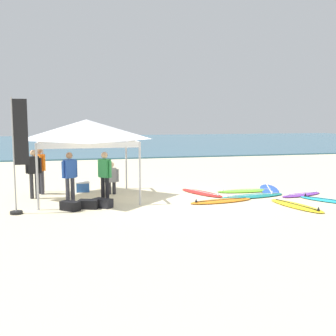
# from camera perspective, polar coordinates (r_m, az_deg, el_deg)

# --- Properties ---
(ground_plane) EXTENTS (80.00, 80.00, 0.00)m
(ground_plane) POSITION_cam_1_polar(r_m,az_deg,el_deg) (14.02, 1.92, -4.60)
(ground_plane) COLOR beige
(sea) EXTENTS (80.00, 36.00, 0.10)m
(sea) POSITION_cam_1_polar(r_m,az_deg,el_deg) (45.98, -9.09, 3.48)
(sea) COLOR #386B84
(sea) RESTS_ON ground
(canopy_tent) EXTENTS (3.28, 3.28, 2.75)m
(canopy_tent) POSITION_cam_1_polar(r_m,az_deg,el_deg) (14.57, -11.18, 5.18)
(canopy_tent) COLOR #B7B7BC
(canopy_tent) RESTS_ON ground
(surfboard_cyan) EXTENTS (1.48, 1.92, 0.19)m
(surfboard_cyan) POSITION_cam_1_polar(r_m,az_deg,el_deg) (14.99, 21.16, -4.17)
(surfboard_cyan) COLOR #23B2CC
(surfboard_cyan) RESTS_ON ground
(surfboard_blue) EXTENTS (1.58, 2.61, 0.19)m
(surfboard_blue) POSITION_cam_1_polar(r_m,az_deg,el_deg) (16.48, 13.81, -2.92)
(surfboard_blue) COLOR blue
(surfboard_blue) RESTS_ON ground
(surfboard_red) EXTENTS (1.39, 2.19, 0.19)m
(surfboard_red) POSITION_cam_1_polar(r_m,az_deg,el_deg) (15.40, 4.67, -3.43)
(surfboard_red) COLOR red
(surfboard_red) RESTS_ON ground
(surfboard_orange) EXTENTS (2.34, 0.94, 0.19)m
(surfboard_orange) POSITION_cam_1_polar(r_m,az_deg,el_deg) (14.00, 7.32, -4.52)
(surfboard_orange) COLOR orange
(surfboard_orange) RESTS_ON ground
(surfboard_teal) EXTENTS (2.58, 1.02, 0.19)m
(surfboard_teal) POSITION_cam_1_polar(r_m,az_deg,el_deg) (15.04, 11.60, -3.80)
(surfboard_teal) COLOR #19847F
(surfboard_teal) RESTS_ON ground
(surfboard_yellow) EXTENTS (1.08, 2.35, 0.19)m
(surfboard_yellow) POSITION_cam_1_polar(r_m,az_deg,el_deg) (13.76, 17.31, -4.99)
(surfboard_yellow) COLOR yellow
(surfboard_yellow) RESTS_ON ground
(surfboard_lime) EXTENTS (2.40, 0.68, 0.19)m
(surfboard_lime) POSITION_cam_1_polar(r_m,az_deg,el_deg) (16.06, 10.81, -3.10)
(surfboard_lime) COLOR #7AD12D
(surfboard_lime) RESTS_ON ground
(surfboard_purple) EXTENTS (1.92, 1.00, 0.19)m
(surfboard_purple) POSITION_cam_1_polar(r_m,az_deg,el_deg) (15.76, 17.97, -3.51)
(surfboard_purple) COLOR purple
(surfboard_purple) RESTS_ON ground
(person_blue) EXTENTS (0.50, 0.36, 1.71)m
(person_blue) POSITION_cam_1_polar(r_m,az_deg,el_deg) (13.68, -13.43, -0.88)
(person_blue) COLOR #383842
(person_blue) RESTS_ON ground
(person_orange) EXTENTS (0.41, 0.42, 1.71)m
(person_orange) POSITION_cam_1_polar(r_m,az_deg,el_deg) (15.84, -17.29, 0.05)
(person_orange) COLOR #383842
(person_orange) RESTS_ON ground
(person_green) EXTENTS (0.42, 0.41, 1.71)m
(person_green) POSITION_cam_1_polar(r_m,az_deg,el_deg) (13.57, -8.74, -0.83)
(person_green) COLOR black
(person_green) RESTS_ON ground
(person_black) EXTENTS (0.55, 0.25, 1.71)m
(person_black) POSITION_cam_1_polar(r_m,az_deg,el_deg) (15.04, -18.07, -0.33)
(person_black) COLOR #2D2D33
(person_black) RESTS_ON ground
(person_grey) EXTENTS (0.55, 0.23, 1.20)m
(person_grey) POSITION_cam_1_polar(r_m,az_deg,el_deg) (15.33, -7.82, -1.17)
(person_grey) COLOR #2D2D33
(person_grey) RESTS_ON ground
(banner_flag) EXTENTS (0.60, 0.36, 3.40)m
(banner_flag) POSITION_cam_1_polar(r_m,az_deg,el_deg) (12.72, -20.01, 0.96)
(banner_flag) COLOR #99999E
(banner_flag) RESTS_ON ground
(gear_bag_near_tent) EXTENTS (0.67, 0.50, 0.28)m
(gear_bag_near_tent) POSITION_cam_1_polar(r_m,az_deg,el_deg) (13.09, -10.94, -4.94)
(gear_bag_near_tent) COLOR black
(gear_bag_near_tent) RESTS_ON ground
(gear_bag_by_pole) EXTENTS (0.65, 0.65, 0.28)m
(gear_bag_by_pole) POSITION_cam_1_polar(r_m,az_deg,el_deg) (12.96, -13.36, -5.12)
(gear_bag_by_pole) COLOR black
(gear_bag_by_pole) RESTS_ON ground
(gear_bag_on_sand) EXTENTS (0.66, 0.64, 0.28)m
(gear_bag_on_sand) POSITION_cam_1_polar(r_m,az_deg,el_deg) (13.19, -8.99, -4.80)
(gear_bag_on_sand) COLOR #232328
(gear_bag_on_sand) RESTS_ON ground
(cooler_box) EXTENTS (0.50, 0.36, 0.39)m
(cooler_box) POSITION_cam_1_polar(r_m,az_deg,el_deg) (16.05, -11.70, -2.54)
(cooler_box) COLOR #2D60B7
(cooler_box) RESTS_ON ground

